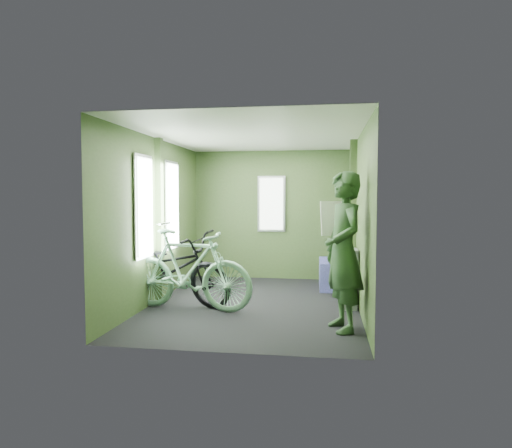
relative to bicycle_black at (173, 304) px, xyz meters
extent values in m
plane|color=black|center=(1.12, 0.17, 0.00)|extent=(4.00, 4.00, 0.00)
cube|color=silver|center=(1.12, 0.17, 2.30)|extent=(2.80, 4.00, 0.02)
cube|color=#384F24|center=(1.12, 2.17, 1.15)|extent=(2.80, 0.02, 2.30)
cube|color=#384F24|center=(1.12, -1.83, 1.15)|extent=(2.80, 0.02, 2.30)
cube|color=#384F24|center=(-0.28, 0.17, 1.15)|extent=(0.02, 4.00, 2.30)
cube|color=#384F24|center=(2.52, 0.17, 1.15)|extent=(0.02, 4.00, 2.30)
cube|color=#384F24|center=(-0.24, 0.17, 1.15)|extent=(0.08, 0.12, 2.30)
cube|color=silver|center=(-0.24, -0.38, 1.35)|extent=(0.02, 0.56, 1.34)
cube|color=silver|center=(-0.24, 0.72, 1.35)|extent=(0.02, 0.56, 1.34)
cube|color=white|center=(-0.23, -0.38, 1.88)|extent=(0.00, 0.12, 0.12)
cube|color=white|center=(-0.23, 0.72, 1.88)|extent=(0.00, 0.12, 0.12)
cylinder|color=silver|center=(-0.17, 0.17, 1.10)|extent=(0.03, 0.40, 0.03)
cube|color=#384F24|center=(2.47, 0.77, 1.15)|extent=(0.10, 0.10, 2.30)
cube|color=white|center=(2.50, 1.07, 1.85)|extent=(0.02, 0.40, 0.50)
cube|color=silver|center=(1.12, 2.13, 1.35)|extent=(0.50, 0.02, 1.00)
imported|color=black|center=(0.00, 0.00, 0.00)|extent=(2.08, 1.51, 1.10)
imported|color=#80BB94|center=(0.31, -0.32, 0.00)|extent=(1.84, 0.83, 1.10)
imported|color=#2E4D2A|center=(2.27, -0.92, 0.88)|extent=(0.61, 0.75, 1.76)
cube|color=silver|center=(2.17, -0.64, 1.23)|extent=(0.32, 0.19, 0.40)
cube|color=slate|center=(2.38, 0.12, 0.39)|extent=(0.23, 0.32, 0.79)
cube|color=navy|center=(2.24, 1.46, 0.22)|extent=(0.52, 0.91, 0.45)
cube|color=navy|center=(2.46, 1.46, 0.70)|extent=(0.08, 0.90, 0.50)
camera|label=1|loc=(2.06, -5.99, 1.48)|focal=32.00mm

